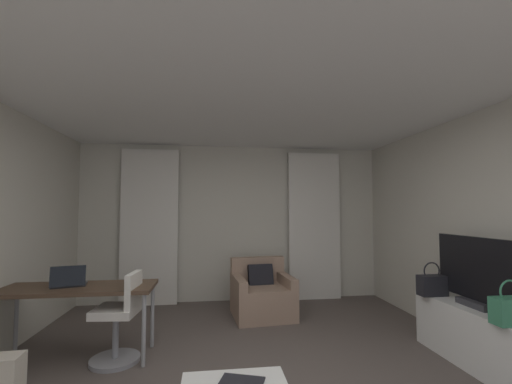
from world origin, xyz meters
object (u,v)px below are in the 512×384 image
armchair (262,296)px  handbag_primary (432,284)px  desk_chair (120,322)px  laptop (69,282)px  tv_console (481,337)px  handbag_secondary (511,310)px  desk (78,293)px  magazine_open (241,383)px  tv_flatscreen (477,274)px

armchair → handbag_primary: handbag_primary is taller
desk_chair → laptop: bearing=168.1°
desk_chair → tv_console: bearing=-9.4°
tv_console → handbag_secondary: 0.63m
laptop → tv_console: (4.04, -0.69, -0.50)m
laptop → handbag_primary: size_ratio=1.01×
desk → handbag_primary: handbag_primary is taller
laptop → handbag_secondary: size_ratio=1.01×
magazine_open → handbag_secondary: size_ratio=0.90×
armchair → magazine_open: (-0.53, -2.58, 0.13)m
laptop → handbag_secondary: bearing=-16.5°
laptop → tv_flatscreen: 4.09m
armchair → laptop: size_ratio=2.38×
desk_chair → handbag_secondary: handbag_secondary is taller
desk → desk_chair: bearing=-12.7°
desk → handbag_primary: 3.79m
armchair → desk_chair: bearing=-143.3°
armchair → tv_console: (1.87, -1.79, 0.00)m
armchair → handbag_primary: 2.20m
tv_console → handbag_secondary: handbag_secondary is taller
tv_console → tv_flatscreen: tv_flatscreen is taller
laptop → handbag_primary: bearing=-3.3°
armchair → handbag_primary: (1.71, -1.32, 0.41)m
tv_console → tv_flatscreen: bearing=90.0°
tv_flatscreen → laptop: bearing=170.5°
desk → handbag_primary: bearing=-3.1°
desk_chair → magazine_open: desk_chair is taller
desk_chair → handbag_secondary: bearing=-17.2°
laptop → magazine_open: bearing=-42.0°
handbag_primary → laptop: bearing=176.7°
tv_flatscreen → magazine_open: bearing=-161.4°
laptop → magazine_open: 2.24m
armchair → handbag_secondary: size_ratio=2.40×
magazine_open → tv_console: (2.39, 0.79, -0.13)m
desk → handbag_secondary: 3.98m
magazine_open → handbag_primary: size_ratio=0.90×
handbag_primary → handbag_secondary: 0.94m
desk_chair → magazine_open: bearing=-51.1°
magazine_open → handbag_primary: bearing=29.4°
desk → handbag_secondary: size_ratio=4.07×
desk_chair → tv_flatscreen: size_ratio=0.88×
tv_console → handbag_primary: bearing=108.4°
handbag_secondary → tv_console: bearing=74.9°
armchair → handbag_secondary: (1.74, -2.26, 0.41)m
handbag_primary → handbag_secondary: same height
handbag_primary → tv_flatscreen: bearing=-70.9°
desk → desk_chair: desk_chair is taller
laptop → handbag_secondary: 4.08m
tv_flatscreen → handbag_primary: size_ratio=2.73×
tv_flatscreen → desk_chair: bearing=170.9°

